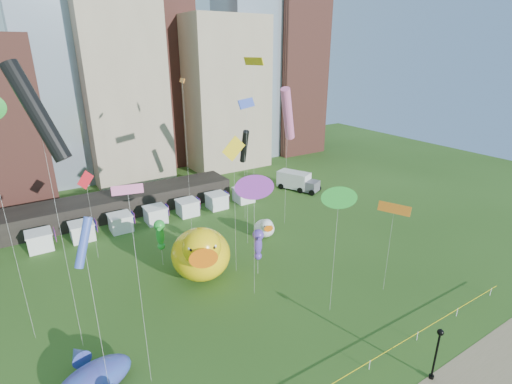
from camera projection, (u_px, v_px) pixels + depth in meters
skyline at (106, 63)px, 69.29m from camera, size 101.00×23.00×68.00m
pavilion at (110, 206)px, 58.06m from camera, size 38.00×6.00×3.20m
vendor_tents at (156, 215)px, 56.04m from camera, size 33.24×2.80×2.40m
big_duck at (201, 252)px, 41.78m from camera, size 8.71×9.76×6.83m
small_duck at (265, 228)px, 51.66m from camera, size 3.53×4.07×2.88m
seahorse_green at (160, 232)px, 43.74m from camera, size 1.62×1.82×5.85m
seahorse_purple at (258, 242)px, 42.07m from camera, size 1.63×1.82×5.59m
whale_inflatable at (94, 377)px, 28.46m from camera, size 6.11×7.19×2.47m
lamppost at (437, 348)px, 28.73m from camera, size 0.49×0.49×4.73m
box_truck at (297, 181)px, 68.93m from camera, size 5.49×7.88×3.16m
kite_0 at (86, 181)px, 43.47m from camera, size 2.02×0.99×11.08m
kite_1 at (288, 114)px, 50.57m from camera, size 4.16×3.60×19.44m
kite_2 at (244, 147)px, 53.91m from camera, size 1.69×3.10×13.53m
kite_4 at (234, 151)px, 39.19m from camera, size 2.68×0.15×15.69m
kite_5 at (246, 104)px, 44.08m from camera, size 3.12×2.09×18.52m
kite_6 at (394, 209)px, 37.41m from camera, size 1.63×3.03×9.78m
kite_9 at (128, 193)px, 24.09m from camera, size 1.94×0.75×15.95m
kite_10 at (37, 112)px, 26.00m from camera, size 3.66×3.71×23.30m
kite_11 at (339, 197)px, 33.35m from camera, size 1.87×1.42×12.85m
kite_12 at (254, 63)px, 45.50m from camera, size 1.08×3.02×22.94m
kite_13 at (84, 243)px, 22.73m from camera, size 1.72×1.41×14.65m
kite_14 at (182, 85)px, 46.06m from camera, size 0.49×1.68×20.59m
kite_15 at (254, 187)px, 35.97m from camera, size 2.39×1.33×13.01m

